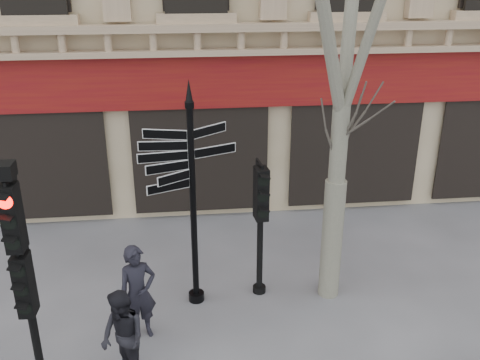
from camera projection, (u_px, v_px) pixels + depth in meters
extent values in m
plane|color=#56565A|center=(215.00, 336.00, 9.62)|extent=(80.00, 80.00, 0.00)
cube|color=maroon|center=(198.00, 81.00, 12.72)|extent=(28.00, 0.25, 1.30)
cube|color=#9B8264|center=(197.00, 41.00, 12.14)|extent=(28.00, 0.35, 0.74)
cylinder|color=black|center=(193.00, 211.00, 9.89)|extent=(0.12, 0.12, 3.92)
cylinder|color=black|center=(196.00, 296.00, 10.61)|extent=(0.31, 0.31, 0.17)
cone|color=black|center=(189.00, 90.00, 9.03)|extent=(0.13, 0.13, 0.39)
cylinder|color=black|center=(28.00, 299.00, 7.66)|extent=(0.12, 0.12, 3.54)
cube|color=black|center=(25.00, 283.00, 7.55)|extent=(0.44, 0.32, 0.96)
cube|color=black|center=(14.00, 217.00, 7.15)|extent=(0.44, 0.32, 0.96)
sphere|color=#FF0C05|center=(10.00, 199.00, 7.05)|extent=(0.20, 0.20, 0.20)
cube|color=black|center=(5.00, 171.00, 6.90)|extent=(0.23, 0.29, 0.20)
cylinder|color=black|center=(260.00, 232.00, 10.39)|extent=(0.13, 0.13, 2.73)
cylinder|color=black|center=(259.00, 288.00, 10.88)|extent=(0.28, 0.28, 0.15)
cube|color=black|center=(261.00, 193.00, 10.06)|extent=(0.49, 0.37, 1.04)
cylinder|color=gray|center=(332.00, 240.00, 10.38)|extent=(0.40, 0.40, 2.47)
cylinder|color=gray|center=(339.00, 146.00, 9.65)|extent=(0.31, 0.31, 1.57)
imported|color=black|center=(138.00, 293.00, 9.30)|extent=(0.77, 0.64, 1.81)
imported|color=black|center=(123.00, 338.00, 8.32)|extent=(0.97, 1.00, 1.63)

